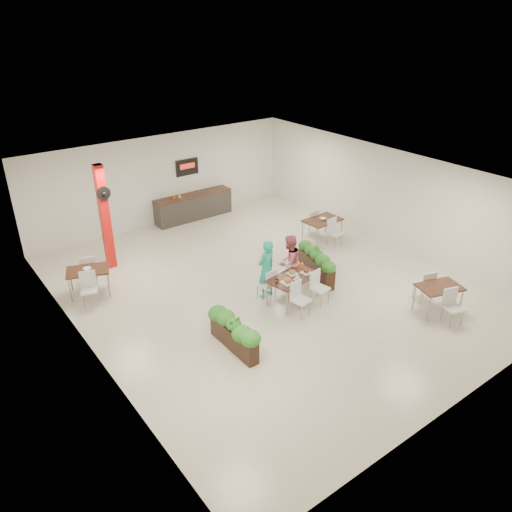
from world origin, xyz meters
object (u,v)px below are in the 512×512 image
(planter_left, at_px, (234,331))
(planter_right, at_px, (316,262))
(side_table_c, at_px, (439,291))
(side_table_b, at_px, (322,223))
(service_counter, at_px, (193,206))
(side_table_a, at_px, (88,274))
(main_table, at_px, (293,281))
(diner_man, at_px, (266,269))
(red_column, at_px, (105,216))
(diner_woman, at_px, (289,262))

(planter_left, distance_m, planter_right, 4.12)
(planter_right, height_order, side_table_c, planter_right)
(planter_right, distance_m, side_table_b, 2.65)
(service_counter, distance_m, side_table_a, 5.96)
(planter_left, bearing_deg, main_table, 17.60)
(diner_man, bearing_deg, main_table, 110.93)
(planter_left, relative_size, planter_right, 0.94)
(side_table_b, bearing_deg, red_column, 156.83)
(diner_woman, relative_size, side_table_a, 0.95)
(red_column, xyz_separation_m, diner_man, (2.72, -4.20, -0.81))
(side_table_a, bearing_deg, service_counter, 51.16)
(service_counter, relative_size, side_table_c, 1.79)
(planter_left, relative_size, side_table_a, 1.03)
(planter_left, height_order, side_table_c, side_table_c)
(diner_man, relative_size, side_table_c, 0.99)
(diner_man, distance_m, side_table_b, 4.17)
(red_column, xyz_separation_m, side_table_b, (6.49, -2.43, -1.01))
(diner_woman, height_order, side_table_c, diner_woman)
(diner_man, distance_m, planter_right, 1.85)
(diner_man, relative_size, planter_right, 0.90)
(planter_left, height_order, planter_right, planter_right)
(main_table, relative_size, planter_left, 1.05)
(main_table, xyz_separation_m, diner_man, (-0.39, 0.66, 0.19))
(main_table, xyz_separation_m, side_table_b, (3.38, 2.43, -0.00))
(red_column, distance_m, diner_man, 5.07)
(diner_man, height_order, planter_left, diner_man)
(red_column, xyz_separation_m, service_counter, (4.00, 1.86, -1.15))
(service_counter, height_order, side_table_c, service_counter)
(diner_woman, distance_m, planter_right, 1.06)
(side_table_a, bearing_deg, main_table, -20.79)
(diner_woman, bearing_deg, side_table_c, 114.89)
(diner_woman, relative_size, side_table_c, 0.95)
(side_table_c, bearing_deg, red_column, 145.12)
(service_counter, bearing_deg, side_table_c, -79.12)
(main_table, bearing_deg, diner_woman, 58.09)
(service_counter, xyz_separation_m, side_table_b, (2.49, -4.29, 0.14))
(red_column, distance_m, service_counter, 4.56)
(side_table_c, bearing_deg, side_table_b, 99.45)
(main_table, xyz_separation_m, diner_woman, (0.41, 0.66, 0.16))
(diner_woman, bearing_deg, planter_left, 16.80)
(side_table_b, bearing_deg, planter_right, -139.95)
(side_table_a, bearing_deg, side_table_c, -22.21)
(side_table_b, bearing_deg, service_counter, 117.48)
(planter_left, distance_m, side_table_c, 5.44)
(red_column, height_order, side_table_c, red_column)
(main_table, bearing_deg, side_table_c, -44.31)
(diner_woman, xyz_separation_m, planter_right, (1.02, -0.03, -0.30))
(red_column, relative_size, main_table, 1.77)
(main_table, relative_size, planter_right, 0.98)
(main_table, xyz_separation_m, side_table_a, (-4.22, 3.64, -0.01))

